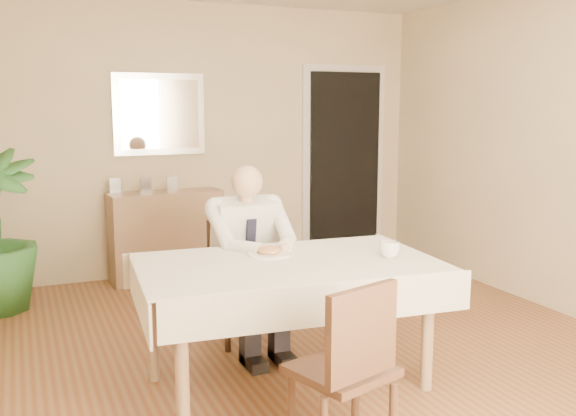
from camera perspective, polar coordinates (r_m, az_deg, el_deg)
name	(u,v)px	position (r m, az deg, el deg)	size (l,w,h in m)	color
room	(310,161)	(3.98, 1.98, 4.23)	(5.00, 5.02, 2.60)	brown
doorway	(344,165)	(6.90, 5.00, 3.83)	(0.96, 0.07, 2.10)	silver
mirror	(159,114)	(6.20, -11.36, 8.17)	(0.86, 0.04, 0.76)	silver
dining_table	(288,276)	(3.72, -0.03, -6.02)	(1.79, 1.14, 0.75)	olive
chair_far	(239,272)	(4.56, -4.35, -5.73)	(0.42, 0.42, 0.84)	#3C2214
chair_near	(349,363)	(3.00, 5.49, -13.53)	(0.52, 0.53, 0.87)	#3C2214
seated_man	(253,250)	(4.25, -3.16, -3.77)	(0.48, 0.72, 1.24)	white
plate	(269,254)	(3.84, -1.68, -4.12)	(0.26, 0.26, 0.02)	white
food	(269,251)	(3.83, -1.68, -3.80)	(0.14, 0.14, 0.06)	#905C35
knife	(279,253)	(3.80, -0.79, -4.01)	(0.01, 0.01, 0.13)	silver
fork	(267,254)	(3.77, -1.91, -4.12)	(0.01, 0.01, 0.13)	silver
coffee_mug	(390,250)	(3.83, 9.01, -3.66)	(0.12, 0.12, 0.10)	white
sideboard	(167,235)	(6.17, -10.74, -2.41)	(1.04, 0.35, 0.83)	olive
photo_frame_left	(115,186)	(6.10, -15.11, 1.93)	(0.10, 0.02, 0.14)	silver
photo_frame_center	(146,185)	(6.09, -12.52, 2.02)	(0.10, 0.02, 0.14)	silver
photo_frame_right	(172,184)	(6.13, -10.26, 2.14)	(0.10, 0.02, 0.14)	silver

